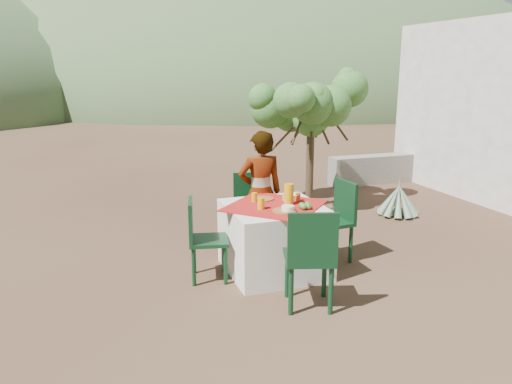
# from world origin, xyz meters

# --- Properties ---
(ground) EXTENTS (160.00, 160.00, 0.00)m
(ground) POSITION_xyz_m (0.00, 0.00, 0.00)
(ground) COLOR #382219
(ground) RESTS_ON ground
(table) EXTENTS (1.30, 1.30, 0.76)m
(table) POSITION_xyz_m (-0.20, -0.03, 0.38)
(table) COLOR white
(table) RESTS_ON ground
(chair_far) EXTENTS (0.48, 0.48, 0.88)m
(chair_far) POSITION_xyz_m (-0.12, 1.07, 0.49)
(chair_far) COLOR black
(chair_far) RESTS_ON ground
(chair_near) EXTENTS (0.57, 0.57, 0.98)m
(chair_near) POSITION_xyz_m (-0.22, -0.99, 0.54)
(chair_near) COLOR black
(chair_near) RESTS_ON ground
(chair_left) EXTENTS (0.48, 0.48, 0.88)m
(chair_left) POSITION_xyz_m (-1.01, 0.01, 0.49)
(chair_left) COLOR black
(chair_left) RESTS_ON ground
(chair_right) EXTENTS (0.47, 0.47, 0.94)m
(chair_right) POSITION_xyz_m (0.61, 0.07, 0.52)
(chair_right) COLOR black
(chair_right) RESTS_ON ground
(person) EXTENTS (0.56, 0.38, 1.50)m
(person) POSITION_xyz_m (-0.14, 0.60, 0.75)
(person) COLOR #8C6651
(person) RESTS_ON ground
(shrub_tree) EXTENTS (1.63, 1.60, 1.92)m
(shrub_tree) POSITION_xyz_m (1.35, 2.31, 1.52)
(shrub_tree) COLOR #413220
(shrub_tree) RESTS_ON ground
(agave) EXTENTS (0.63, 0.64, 0.68)m
(agave) POSITION_xyz_m (2.38, 1.36, 0.23)
(agave) COLOR gray
(agave) RESTS_ON ground
(stone_wall) EXTENTS (2.60, 0.35, 0.55)m
(stone_wall) POSITION_xyz_m (3.60, 3.40, 0.28)
(stone_wall) COLOR gray
(stone_wall) RESTS_ON ground
(hill_near_right) EXTENTS (48.00, 48.00, 20.00)m
(hill_near_right) POSITION_xyz_m (12.00, 36.00, 0.00)
(hill_near_right) COLOR #405831
(hill_near_right) RESTS_ON ground
(hill_far_center) EXTENTS (60.00, 60.00, 24.00)m
(hill_far_center) POSITION_xyz_m (-4.00, 52.00, 0.00)
(hill_far_center) COLOR slate
(hill_far_center) RESTS_ON ground
(hill_far_right) EXTENTS (36.00, 36.00, 14.00)m
(hill_far_right) POSITION_xyz_m (28.00, 46.00, 0.00)
(hill_far_right) COLOR slate
(hill_far_right) RESTS_ON ground
(plate_far) EXTENTS (0.25, 0.25, 0.01)m
(plate_far) POSITION_xyz_m (-0.24, 0.24, 0.77)
(plate_far) COLOR brown
(plate_far) RESTS_ON table
(plate_near) EXTENTS (0.25, 0.25, 0.01)m
(plate_near) POSITION_xyz_m (-0.19, -0.29, 0.77)
(plate_near) COLOR brown
(plate_near) RESTS_ON table
(glass_far) EXTENTS (0.06, 0.06, 0.10)m
(glass_far) POSITION_xyz_m (-0.36, 0.18, 0.81)
(glass_far) COLOR #E1A10E
(glass_far) RESTS_ON table
(glass_near) EXTENTS (0.07, 0.07, 0.12)m
(glass_near) POSITION_xyz_m (-0.39, -0.13, 0.82)
(glass_near) COLOR #E1A10E
(glass_near) RESTS_ON table
(juice_pitcher) EXTENTS (0.10, 0.10, 0.23)m
(juice_pitcher) POSITION_xyz_m (-0.04, -0.05, 0.88)
(juice_pitcher) COLOR #E1A10E
(juice_pitcher) RESTS_ON table
(bowl_plate) EXTENTS (0.18, 0.18, 0.01)m
(bowl_plate) POSITION_xyz_m (-0.16, -0.30, 0.77)
(bowl_plate) COLOR brown
(bowl_plate) RESTS_ON table
(white_bowl) EXTENTS (0.13, 0.13, 0.05)m
(white_bowl) POSITION_xyz_m (-0.16, -0.30, 0.80)
(white_bowl) COLOR white
(white_bowl) RESTS_ON bowl_plate
(jar_left) EXTENTS (0.06, 0.06, 0.09)m
(jar_left) POSITION_xyz_m (0.11, 0.05, 0.81)
(jar_left) COLOR #C25322
(jar_left) RESTS_ON table
(jar_right) EXTENTS (0.06, 0.06, 0.09)m
(jar_right) POSITION_xyz_m (0.09, 0.25, 0.81)
(jar_right) COLOR #C25322
(jar_right) RESTS_ON table
(napkin_holder) EXTENTS (0.07, 0.05, 0.08)m
(napkin_holder) POSITION_xyz_m (-0.01, 0.12, 0.80)
(napkin_holder) COLOR white
(napkin_holder) RESTS_ON table
(fruit_cluster) EXTENTS (0.14, 0.13, 0.07)m
(fruit_cluster) POSITION_xyz_m (0.05, -0.28, 0.80)
(fruit_cluster) COLOR #40792C
(fruit_cluster) RESTS_ON table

